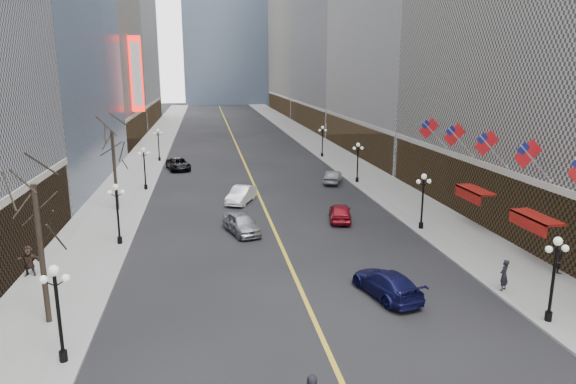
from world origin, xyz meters
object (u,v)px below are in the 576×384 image
object	(u,v)px
car_nb_near	(242,223)
car_sb_near	(387,284)
streetlamp_west_0	(57,304)
car_nb_far	(178,164)
car_nb_mid	(241,195)
streetlamp_east_0	(554,270)
streetlamp_west_1	(117,208)
ped_ne_corner	(504,275)
streetlamp_east_1	(423,195)
car_sb_mid	(340,212)
streetlamp_east_3	(322,138)
streetlamp_east_2	(358,158)
streetlamp_west_2	(144,164)
streetlamp_west_3	(158,141)
car_sb_far	(333,177)

from	to	relation	value
car_nb_near	car_sb_near	distance (m)	14.93
streetlamp_west_0	car_nb_far	bearing A→B (deg)	86.30
car_nb_mid	car_sb_near	world-z (taller)	car_nb_mid
streetlamp_east_0	streetlamp_west_1	size ratio (longest dim) A/B	1.00
car_nb_far	ped_ne_corner	distance (m)	46.33
streetlamp_west_0	car_nb_near	bearing A→B (deg)	62.37
streetlamp_east_1	car_nb_near	bearing A→B (deg)	174.29
car_nb_far	car_sb_near	bearing A→B (deg)	-84.96
car_sb_near	streetlamp_west_0	bearing A→B (deg)	1.55
streetlamp_west_1	car_sb_mid	size ratio (longest dim) A/B	1.00
car_sb_near	streetlamp_west_1	bearing A→B (deg)	-48.50
streetlamp_east_3	ped_ne_corner	size ratio (longest dim) A/B	2.41
streetlamp_east_0	car_nb_far	size ratio (longest dim) A/B	0.83
streetlamp_east_2	streetlamp_west_0	bearing A→B (deg)	-124.77
streetlamp_east_2	ped_ne_corner	world-z (taller)	streetlamp_east_2
streetlamp_west_2	car_sb_near	xyz separation A→B (m)	(16.52, -29.53, -2.14)
streetlamp_west_1	car_nb_far	size ratio (longest dim) A/B	0.83
streetlamp_west_3	streetlamp_east_0	bearing A→B (deg)	-65.59
streetlamp_west_2	streetlamp_west_3	size ratio (longest dim) A/B	1.00
streetlamp_east_2	car_sb_far	world-z (taller)	streetlamp_east_2
streetlamp_east_3	car_sb_near	size ratio (longest dim) A/B	0.86
car_nb_mid	ped_ne_corner	world-z (taller)	ped_ne_corner
streetlamp_east_3	car_nb_far	distance (m)	21.80
streetlamp_west_1	car_nb_mid	bearing A→B (deg)	48.64
streetlamp_west_0	streetlamp_west_3	world-z (taller)	same
streetlamp_east_0	car_sb_far	xyz separation A→B (m)	(-2.80, 34.24, -2.17)
streetlamp_east_3	ped_ne_corner	xyz separation A→B (m)	(-0.20, -48.17, -1.82)
streetlamp_east_2	streetlamp_west_3	distance (m)	29.68
streetlamp_east_1	streetlamp_east_2	distance (m)	18.00
streetlamp_west_2	car_nb_near	distance (m)	19.02
streetlamp_west_1	car_nb_far	xyz separation A→B (m)	(2.94, 29.40, -2.14)
streetlamp_east_3	car_nb_near	world-z (taller)	streetlamp_east_3
streetlamp_west_3	car_nb_mid	size ratio (longest dim) A/B	0.92
streetlamp_east_1	car_sb_mid	bearing A→B (deg)	148.60
streetlamp_east_3	streetlamp_west_3	xyz separation A→B (m)	(-23.60, 0.00, 0.00)
streetlamp_east_3	streetlamp_west_2	size ratio (longest dim) A/B	1.00
streetlamp_west_3	car_nb_far	size ratio (longest dim) A/B	0.83
streetlamp_east_0	car_sb_far	world-z (taller)	streetlamp_east_0
streetlamp_east_1	car_sb_mid	size ratio (longest dim) A/B	1.00
streetlamp_east_0	ped_ne_corner	bearing A→B (deg)	92.99
streetlamp_west_2	car_sb_mid	bearing A→B (deg)	-39.10
streetlamp_east_3	ped_ne_corner	distance (m)	48.20
streetlamp_west_2	car_nb_near	world-z (taller)	streetlamp_west_2
car_sb_mid	car_nb_near	bearing A→B (deg)	26.22
streetlamp_west_0	car_nb_mid	size ratio (longest dim) A/B	0.92
streetlamp_east_2	car_nb_far	distance (m)	23.70
streetlamp_east_1	ped_ne_corner	xyz separation A→B (m)	(-0.20, -12.17, -1.82)
car_sb_far	car_sb_near	bearing A→B (deg)	103.21
streetlamp_east_0	streetlamp_west_2	world-z (taller)	same
streetlamp_east_2	car_sb_mid	distance (m)	15.72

